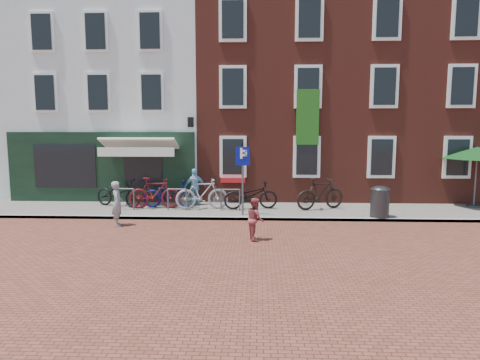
{
  "coord_description": "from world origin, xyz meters",
  "views": [
    {
      "loc": [
        1.54,
        -14.48,
        3.26
      ],
      "look_at": [
        0.87,
        0.91,
        1.3
      ],
      "focal_mm": 31.98,
      "sensor_mm": 36.0,
      "label": 1
    }
  ],
  "objects_px": {
    "bicycle_4": "(251,195)",
    "parking_sign": "(243,169)",
    "woman": "(117,203)",
    "bicycle_5": "(320,194)",
    "parasol": "(478,151)",
    "bicycle_1": "(155,193)",
    "boy": "(255,219)",
    "bicycle_0": "(118,193)",
    "litter_bin": "(380,200)",
    "cafe_person": "(195,187)",
    "bicycle_2": "(170,194)",
    "bicycle_3": "(202,194)"
  },
  "relations": [
    {
      "from": "bicycle_0",
      "to": "bicycle_4",
      "type": "xyz_separation_m",
      "value": [
        5.21,
        -0.3,
        0.0
      ]
    },
    {
      "from": "parking_sign",
      "to": "bicycle_0",
      "type": "height_order",
      "value": "parking_sign"
    },
    {
      "from": "cafe_person",
      "to": "woman",
      "type": "bearing_deg",
      "value": 31.88
    },
    {
      "from": "litter_bin",
      "to": "bicycle_5",
      "type": "relative_size",
      "value": 0.59
    },
    {
      "from": "parasol",
      "to": "bicycle_1",
      "type": "height_order",
      "value": "parasol"
    },
    {
      "from": "woman",
      "to": "bicycle_5",
      "type": "relative_size",
      "value": 0.74
    },
    {
      "from": "litter_bin",
      "to": "bicycle_3",
      "type": "xyz_separation_m",
      "value": [
        -6.36,
        1.16,
        -0.0
      ]
    },
    {
      "from": "bicycle_2",
      "to": "bicycle_5",
      "type": "relative_size",
      "value": 1.03
    },
    {
      "from": "litter_bin",
      "to": "bicycle_4",
      "type": "height_order",
      "value": "litter_bin"
    },
    {
      "from": "bicycle_4",
      "to": "parking_sign",
      "type": "bearing_deg",
      "value": 155.35
    },
    {
      "from": "boy",
      "to": "bicycle_0",
      "type": "xyz_separation_m",
      "value": [
        -5.41,
        4.34,
        0.03
      ]
    },
    {
      "from": "bicycle_2",
      "to": "cafe_person",
      "type": "bearing_deg",
      "value": -53.91
    },
    {
      "from": "woman",
      "to": "bicycle_2",
      "type": "bearing_deg",
      "value": -40.09
    },
    {
      "from": "boy",
      "to": "bicycle_3",
      "type": "height_order",
      "value": "bicycle_3"
    },
    {
      "from": "cafe_person",
      "to": "bicycle_4",
      "type": "bearing_deg",
      "value": 134.31
    },
    {
      "from": "cafe_person",
      "to": "bicycle_3",
      "type": "distance_m",
      "value": 1.0
    },
    {
      "from": "parking_sign",
      "to": "bicycle_5",
      "type": "bearing_deg",
      "value": 21.22
    },
    {
      "from": "parking_sign",
      "to": "boy",
      "type": "relative_size",
      "value": 1.99
    },
    {
      "from": "cafe_person",
      "to": "bicycle_1",
      "type": "xyz_separation_m",
      "value": [
        -1.42,
        -0.86,
        -0.13
      ]
    },
    {
      "from": "bicycle_2",
      "to": "bicycle_4",
      "type": "xyz_separation_m",
      "value": [
        3.15,
        -0.14,
        0.0
      ]
    },
    {
      "from": "bicycle_5",
      "to": "parasol",
      "type": "bearing_deg",
      "value": -105.64
    },
    {
      "from": "boy",
      "to": "parasol",
      "type": "bearing_deg",
      "value": -73.28
    },
    {
      "from": "litter_bin",
      "to": "parasol",
      "type": "distance_m",
      "value": 5.0
    },
    {
      "from": "parasol",
      "to": "bicycle_4",
      "type": "relative_size",
      "value": 1.29
    },
    {
      "from": "parasol",
      "to": "bicycle_0",
      "type": "distance_m",
      "value": 14.06
    },
    {
      "from": "cafe_person",
      "to": "bicycle_4",
      "type": "height_order",
      "value": "cafe_person"
    },
    {
      "from": "bicycle_5",
      "to": "bicycle_2",
      "type": "bearing_deg",
      "value": 65.81
    },
    {
      "from": "bicycle_3",
      "to": "bicycle_2",
      "type": "bearing_deg",
      "value": 69.79
    },
    {
      "from": "parasol",
      "to": "bicycle_1",
      "type": "bearing_deg",
      "value": -175.91
    },
    {
      "from": "bicycle_2",
      "to": "bicycle_4",
      "type": "relative_size",
      "value": 1.0
    },
    {
      "from": "litter_bin",
      "to": "boy",
      "type": "height_order",
      "value": "litter_bin"
    },
    {
      "from": "bicycle_2",
      "to": "bicycle_4",
      "type": "distance_m",
      "value": 3.15
    },
    {
      "from": "bicycle_1",
      "to": "bicycle_4",
      "type": "distance_m",
      "value": 3.67
    },
    {
      "from": "parking_sign",
      "to": "bicycle_3",
      "type": "relative_size",
      "value": 1.22
    },
    {
      "from": "cafe_person",
      "to": "bicycle_1",
      "type": "relative_size",
      "value": 0.73
    },
    {
      "from": "litter_bin",
      "to": "bicycle_0",
      "type": "xyz_separation_m",
      "value": [
        -9.71,
        1.57,
        -0.06
      ]
    },
    {
      "from": "woman",
      "to": "bicycle_3",
      "type": "relative_size",
      "value": 0.74
    },
    {
      "from": "litter_bin",
      "to": "bicycle_0",
      "type": "relative_size",
      "value": 0.57
    },
    {
      "from": "woman",
      "to": "parasol",
      "type": "bearing_deg",
      "value": -91.77
    },
    {
      "from": "woman",
      "to": "cafe_person",
      "type": "bearing_deg",
      "value": -48.12
    },
    {
      "from": "parking_sign",
      "to": "bicycle_3",
      "type": "height_order",
      "value": "parking_sign"
    },
    {
      "from": "parasol",
      "to": "bicycle_4",
      "type": "bearing_deg",
      "value": -174.57
    },
    {
      "from": "bicycle_4",
      "to": "cafe_person",
      "type": "bearing_deg",
      "value": 59.38
    },
    {
      "from": "litter_bin",
      "to": "bicycle_5",
      "type": "bearing_deg",
      "value": 145.09
    },
    {
      "from": "bicycle_0",
      "to": "bicycle_2",
      "type": "height_order",
      "value": "same"
    },
    {
      "from": "boy",
      "to": "bicycle_4",
      "type": "xyz_separation_m",
      "value": [
        -0.2,
        4.05,
        0.03
      ]
    },
    {
      "from": "litter_bin",
      "to": "bicycle_1",
      "type": "height_order",
      "value": "bicycle_1"
    },
    {
      "from": "parking_sign",
      "to": "cafe_person",
      "type": "relative_size",
      "value": 1.66
    },
    {
      "from": "litter_bin",
      "to": "bicycle_2",
      "type": "relative_size",
      "value": 0.57
    },
    {
      "from": "parasol",
      "to": "boy",
      "type": "bearing_deg",
      "value": -150.26
    }
  ]
}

